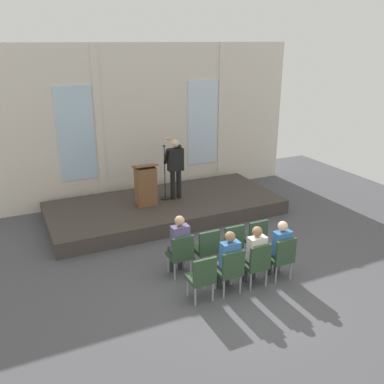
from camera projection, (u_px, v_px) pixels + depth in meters
ground_plane at (243, 290)px, 8.18m from camera, size 15.26×15.26×0.00m
rear_partition at (143, 124)px, 12.40m from camera, size 9.84×0.14×4.55m
stage_platform at (165, 208)px, 11.65m from camera, size 6.33×2.82×0.39m
speaker at (175, 165)px, 11.48m from camera, size 0.51×0.69×1.69m
mic_stand at (165, 187)px, 11.67m from camera, size 0.28×0.28×1.56m
lectern at (146, 185)px, 11.18m from camera, size 0.60×0.48×1.16m
chair_r0_c0 at (181, 253)px, 8.49m from camera, size 0.46×0.44×0.94m
audience_r0_c0 at (179, 242)px, 8.49m from camera, size 0.36×0.39×1.33m
chair_r0_c1 at (207, 247)px, 8.73m from camera, size 0.46×0.44×0.94m
chair_r0_c2 at (232, 242)px, 8.97m from camera, size 0.46×0.44×0.94m
chair_r0_c3 at (255, 236)px, 9.20m from camera, size 0.46×0.44×0.94m
chair_r1_c0 at (202, 276)px, 7.66m from camera, size 0.46×0.44×0.94m
chair_r1_c1 at (230, 269)px, 7.90m from camera, size 0.46×0.44×0.94m
audience_r1_c1 at (228, 258)px, 7.91m from camera, size 0.36×0.39×1.29m
chair_r1_c2 at (257, 262)px, 8.14m from camera, size 0.46×0.44×0.94m
audience_r1_c2 at (255, 252)px, 8.15m from camera, size 0.36×0.39×1.27m
chair_r1_c3 at (282, 256)px, 8.37m from camera, size 0.46×0.44×0.94m
audience_r1_c3 at (280, 246)px, 8.38m from camera, size 0.36×0.39×1.27m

